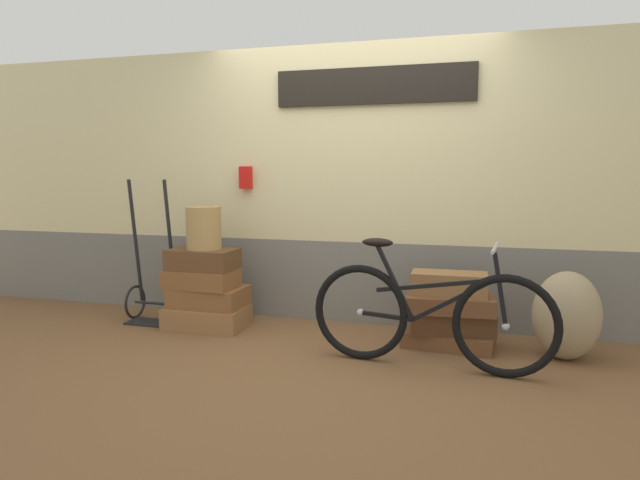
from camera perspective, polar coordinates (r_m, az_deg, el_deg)
The scene contains 14 objects.
ground at distance 4.25m, azimuth 0.90°, elevation -11.57°, with size 10.19×5.20×0.06m, color brown.
station_building at distance 4.85m, azimuth 3.64°, elevation 5.68°, with size 8.19×0.74×2.42m.
suitcase_0 at distance 4.86m, azimuth -11.66°, elevation -7.83°, with size 0.66×0.46×0.18m, color olive.
suitcase_1 at distance 4.82m, azimuth -11.49°, elevation -5.78°, with size 0.62×0.42×0.17m, color brown.
suitcase_2 at distance 4.78m, azimuth -12.27°, elevation -3.95°, with size 0.60×0.35×0.15m, color brown.
suitcase_3 at distance 4.76m, azimuth -12.11°, elevation -1.98°, with size 0.56×0.35×0.17m, color brown.
suitcase_4 at distance 4.38m, azimuth 13.24°, elevation -9.98°, with size 0.67×0.38×0.12m, color brown.
suitcase_5 at distance 4.33m, azimuth 13.60°, elevation -8.25°, with size 0.62×0.33×0.16m, color #4C2D19.
suitcase_6 at distance 4.28m, azimuth 13.37°, elevation -6.42°, with size 0.65×0.36×0.13m, color brown.
suitcase_7 at distance 4.26m, azimuth 13.29°, elevation -4.45°, with size 0.56×0.27×0.17m, color olive.
wicker_basket at distance 4.73m, azimuth -12.03°, elevation 1.23°, with size 0.29×0.29×0.36m, color #A8844C.
luggage_trolley at distance 5.14m, azimuth -16.95°, elevation -4.99°, with size 0.44×0.37×1.27m.
burlap_sack at distance 4.29m, azimuth 24.29°, elevation -7.19°, with size 0.46×0.40×0.64m, color #9E8966.
bicycle at distance 3.81m, azimuth 11.27°, elevation -7.76°, with size 1.66×0.46×0.88m.
Camera 1 is at (1.03, -3.90, 1.33)m, focal length 30.72 mm.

